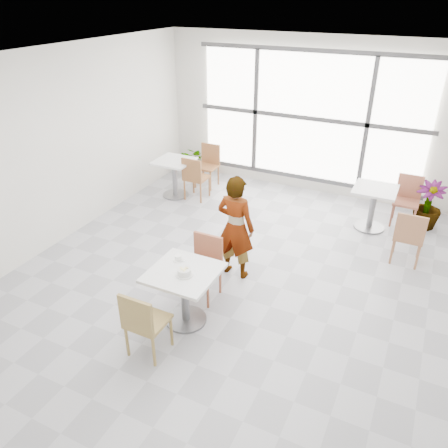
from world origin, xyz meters
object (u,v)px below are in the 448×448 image
at_px(plant_left, 195,161).
at_px(bg_chair_left_far, 208,162).
at_px(chair_near, 143,321).
at_px(coffee_cup, 178,258).
at_px(bg_table_right, 373,203).
at_px(chair_far, 205,262).
at_px(plant_right, 428,205).
at_px(main_table, 184,287).
at_px(bg_chair_left_near, 195,176).
at_px(bg_chair_right_near, 409,235).
at_px(bg_chair_right_far, 407,197).
at_px(oatmeal_bowl, 184,272).
at_px(person, 236,227).
at_px(bg_table_left, 175,173).

bearing_deg(plant_left, bg_chair_left_far, -36.16).
relative_size(chair_near, bg_chair_left_far, 1.00).
bearing_deg(coffee_cup, bg_table_right, 61.11).
height_order(chair_near, chair_far, same).
height_order(chair_near, plant_right, chair_near).
distance_m(main_table, coffee_cup, 0.36).
distance_m(chair_near, bg_chair_left_near, 4.19).
distance_m(chair_near, bg_chair_right_near, 4.09).
bearing_deg(bg_chair_left_near, plant_left, -60.96).
bearing_deg(bg_chair_right_far, coffee_cup, -121.63).
height_order(main_table, chair_near, chair_near).
xyz_separation_m(chair_far, bg_chair_left_near, (-1.61, 2.58, 0.00)).
relative_size(bg_chair_left_far, bg_chair_right_near, 1.00).
distance_m(main_table, oatmeal_bowl, 0.28).
bearing_deg(bg_chair_left_near, bg_chair_left_far, -82.55).
bearing_deg(oatmeal_bowl, person, 86.75).
distance_m(person, bg_chair_left_far, 3.33).
bearing_deg(chair_far, plant_left, 121.04).
xyz_separation_m(chair_far, bg_table_left, (-2.05, 2.57, -0.01)).
bearing_deg(bg_chair_left_far, bg_chair_left_near, -82.55).
bearing_deg(bg_table_left, chair_far, -51.34).
bearing_deg(coffee_cup, chair_near, -85.42).
xyz_separation_m(bg_table_left, bg_chair_left_near, (0.45, 0.01, 0.01)).
xyz_separation_m(oatmeal_bowl, bg_chair_left_near, (-1.70, 3.25, -0.29)).
height_order(main_table, person, person).
bearing_deg(main_table, coffee_cup, 135.45).
xyz_separation_m(bg_table_left, plant_left, (-0.20, 1.18, -0.17)).
bearing_deg(main_table, chair_far, 94.38).
relative_size(chair_near, oatmeal_bowl, 4.14).
bearing_deg(bg_chair_left_near, bg_table_left, 1.51).
bearing_deg(bg_table_left, oatmeal_bowl, -56.40).
height_order(chair_near, bg_chair_right_far, same).
relative_size(oatmeal_bowl, bg_chair_left_near, 0.24).
xyz_separation_m(person, bg_chair_left_far, (-1.87, 2.74, -0.27)).
bearing_deg(bg_table_left, main_table, -56.50).
relative_size(main_table, bg_chair_left_near, 0.92).
bearing_deg(plant_left, oatmeal_bowl, -61.98).
distance_m(person, bg_chair_right_near, 2.60).
height_order(bg_chair_left_near, bg_chair_right_far, same).
bearing_deg(main_table, oatmeal_bowl, -51.43).
relative_size(main_table, bg_chair_right_far, 0.92).
xyz_separation_m(main_table, plant_left, (-2.30, 4.35, -0.20)).
height_order(bg_chair_left_far, plant_right, bg_chair_left_far).
bearing_deg(oatmeal_bowl, bg_chair_right_far, 62.39).
bearing_deg(bg_table_left, person, -41.38).
bearing_deg(person, oatmeal_bowl, 90.04).
height_order(chair_far, plant_right, chair_far).
bearing_deg(main_table, bg_chair_right_near, 48.06).
relative_size(coffee_cup, bg_chair_left_near, 0.18).
distance_m(oatmeal_bowl, plant_left, 5.02).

